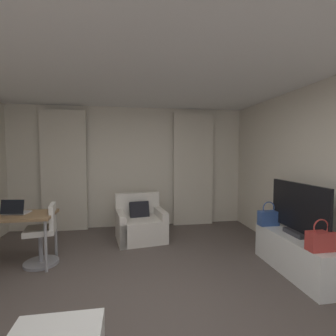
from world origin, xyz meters
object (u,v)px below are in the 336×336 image
Objects in this scene: desk_chair at (44,237)px; tv_flatscreen at (298,210)px; laptop at (15,211)px; handbag_secondary at (321,240)px; tv_console at (299,254)px; handbag_primary at (268,217)px; armchair at (140,224)px; desk at (6,220)px.

desk_chair is 0.80× the size of tv_flatscreen.
laptop is 0.96× the size of handbag_secondary.
handbag_primary is (-0.14, 0.52, 0.38)m from tv_console.
tv_console is 0.65m from handbag_primary.
armchair is 2.04m from laptop.
laptop is at bearing 167.42° from tv_console.
armchair is at bearing 23.01° from desk.
armchair is 2.13m from desk.
handbag_primary is 1.00m from handbag_secondary.
laptop reaches higher than desk.
tv_console is (3.49, -0.85, -0.14)m from desk_chair.
laptop is 3.99m from handbag_secondary.
desk is 3.85m from handbag_primary.
handbag_secondary is (3.75, -1.34, -0.17)m from laptop.
tv_console is at bearing -38.82° from armchair.
tv_flatscreen is 2.99× the size of handbag_primary.
desk_chair is at bearing 3.16° from desk.
tv_console is (3.98, -0.83, -0.43)m from desk.
tv_flatscreen is at bearing -73.91° from handbag_primary.
armchair is 2.90m from handbag_secondary.
handbag_primary is at bearing -30.59° from armchair.
armchair is at bearing 141.18° from tv_console.
handbag_primary reaches higher than desk.
desk is at bearing -163.85° from laptop.
handbag_secondary is (-0.10, -0.52, -0.22)m from tv_flatscreen.
laptop reaches higher than desk_chair.
handbag_primary reaches higher than armchair.
armchair reaches higher than desk.
laptop is 0.96× the size of handbag_primary.
tv_flatscreen is (3.86, -0.82, 0.05)m from laptop.
handbag_primary is at bearing -5.27° from laptop.
laptop is (-1.81, -0.79, 0.52)m from armchair.
tv_console is at bearing -11.75° from desk.
tv_flatscreen reaches higher than handbag_secondary.
desk_chair is at bearing -1.17° from laptop.
desk is at bearing 168.25° from tv_console.
desk_chair reaches higher than handbag_primary.
tv_console is 0.60m from tv_flatscreen.
tv_flatscreen is 0.54m from handbag_primary.
tv_flatscreen is at bearing -38.14° from armchair.
tv_console is (3.86, -0.86, -0.54)m from laptop.
handbag_secondary is at bearing -101.22° from tv_flatscreen.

